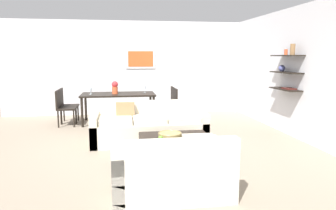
{
  "coord_description": "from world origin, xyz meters",
  "views": [
    {
      "loc": [
        -0.58,
        -5.68,
        1.67
      ],
      "look_at": [
        0.33,
        0.2,
        0.75
      ],
      "focal_mm": 33.24,
      "sensor_mm": 36.0,
      "label": 1
    }
  ],
  "objects_px": {
    "coffee_table": "(176,149)",
    "wine_glass_left_near": "(90,90)",
    "dining_chair_left_far": "(66,103)",
    "decorative_bowl": "(170,135)",
    "apple_on_coffee_table": "(161,138)",
    "dining_chair_left_near": "(63,106)",
    "sofa_beige": "(149,127)",
    "loveseat_white": "(172,171)",
    "wine_glass_right_far": "(145,88)",
    "dining_chair_right_far": "(169,101)",
    "dining_chair_right_near": "(171,103)",
    "dining_table": "(118,96)",
    "wine_glass_left_far": "(91,90)",
    "centerpiece_vase": "(115,87)"
  },
  "relations": [
    {
      "from": "dining_chair_left_near",
      "to": "wine_glass_left_far",
      "type": "height_order",
      "value": "wine_glass_left_far"
    },
    {
      "from": "coffee_table",
      "to": "dining_chair_left_near",
      "type": "bearing_deg",
      "value": 127.46
    },
    {
      "from": "centerpiece_vase",
      "to": "dining_table",
      "type": "bearing_deg",
      "value": 23.08
    },
    {
      "from": "apple_on_coffee_table",
      "to": "dining_chair_left_near",
      "type": "relative_size",
      "value": 0.08
    },
    {
      "from": "decorative_bowl",
      "to": "coffee_table",
      "type": "bearing_deg",
      "value": -32.17
    },
    {
      "from": "dining_chair_right_near",
      "to": "dining_chair_left_near",
      "type": "bearing_deg",
      "value": 180.0
    },
    {
      "from": "sofa_beige",
      "to": "dining_chair_left_near",
      "type": "xyz_separation_m",
      "value": [
        -1.92,
        1.72,
        0.21
      ]
    },
    {
      "from": "dining_chair_right_far",
      "to": "wine_glass_right_far",
      "type": "height_order",
      "value": "wine_glass_right_far"
    },
    {
      "from": "apple_on_coffee_table",
      "to": "dining_chair_right_far",
      "type": "relative_size",
      "value": 0.08
    },
    {
      "from": "sofa_beige",
      "to": "wine_glass_right_far",
      "type": "bearing_deg",
      "value": 87.43
    },
    {
      "from": "apple_on_coffee_table",
      "to": "wine_glass_right_far",
      "type": "height_order",
      "value": "wine_glass_right_far"
    },
    {
      "from": "decorative_bowl",
      "to": "dining_chair_left_near",
      "type": "distance_m",
      "value": 3.61
    },
    {
      "from": "decorative_bowl",
      "to": "apple_on_coffee_table",
      "type": "bearing_deg",
      "value": -136.94
    },
    {
      "from": "sofa_beige",
      "to": "dining_table",
      "type": "xyz_separation_m",
      "value": [
        -0.59,
        1.94,
        0.39
      ]
    },
    {
      "from": "coffee_table",
      "to": "wine_glass_right_far",
      "type": "bearing_deg",
      "value": 94.24
    },
    {
      "from": "apple_on_coffee_table",
      "to": "dining_chair_left_far",
      "type": "relative_size",
      "value": 0.08
    },
    {
      "from": "wine_glass_left_far",
      "to": "decorative_bowl",
      "type": "bearing_deg",
      "value": -64.73
    },
    {
      "from": "dining_chair_left_far",
      "to": "dining_chair_left_near",
      "type": "height_order",
      "value": "same"
    },
    {
      "from": "sofa_beige",
      "to": "dining_chair_left_far",
      "type": "height_order",
      "value": "dining_chair_left_far"
    },
    {
      "from": "dining_table",
      "to": "dining_chair_left_near",
      "type": "height_order",
      "value": "dining_chair_left_near"
    },
    {
      "from": "coffee_table",
      "to": "wine_glass_left_near",
      "type": "bearing_deg",
      "value": 117.9
    },
    {
      "from": "coffee_table",
      "to": "wine_glass_left_far",
      "type": "height_order",
      "value": "wine_glass_left_far"
    },
    {
      "from": "sofa_beige",
      "to": "loveseat_white",
      "type": "xyz_separation_m",
      "value": [
        0.06,
        -2.44,
        0.0
      ]
    },
    {
      "from": "decorative_bowl",
      "to": "dining_chair_left_far",
      "type": "height_order",
      "value": "dining_chair_left_far"
    },
    {
      "from": "coffee_table",
      "to": "wine_glass_left_near",
      "type": "height_order",
      "value": "wine_glass_left_near"
    },
    {
      "from": "loveseat_white",
      "to": "dining_table",
      "type": "distance_m",
      "value": 4.44
    },
    {
      "from": "dining_chair_left_far",
      "to": "coffee_table",
      "type": "bearing_deg",
      "value": -56.19
    },
    {
      "from": "dining_table",
      "to": "dining_chair_left_far",
      "type": "height_order",
      "value": "dining_chair_left_far"
    },
    {
      "from": "sofa_beige",
      "to": "wine_glass_left_near",
      "type": "height_order",
      "value": "wine_glass_left_near"
    },
    {
      "from": "wine_glass_left_near",
      "to": "wine_glass_right_far",
      "type": "relative_size",
      "value": 0.86
    },
    {
      "from": "dining_chair_left_far",
      "to": "centerpiece_vase",
      "type": "relative_size",
      "value": 2.75
    },
    {
      "from": "dining_table",
      "to": "wine_glass_left_far",
      "type": "bearing_deg",
      "value": 170.31
    },
    {
      "from": "decorative_bowl",
      "to": "wine_glass_left_near",
      "type": "distance_m",
      "value": 3.37
    },
    {
      "from": "sofa_beige",
      "to": "wine_glass_left_near",
      "type": "xyz_separation_m",
      "value": [
        -1.27,
        1.82,
        0.56
      ]
    },
    {
      "from": "decorative_bowl",
      "to": "apple_on_coffee_table",
      "type": "height_order",
      "value": "decorative_bowl"
    },
    {
      "from": "sofa_beige",
      "to": "dining_chair_right_far",
      "type": "height_order",
      "value": "dining_chair_right_far"
    },
    {
      "from": "sofa_beige",
      "to": "dining_chair_right_far",
      "type": "xyz_separation_m",
      "value": [
        0.74,
        2.15,
        0.21
      ]
    },
    {
      "from": "coffee_table",
      "to": "dining_chair_right_near",
      "type": "distance_m",
      "value": 2.99
    },
    {
      "from": "loveseat_white",
      "to": "dining_chair_left_far",
      "type": "height_order",
      "value": "dining_chair_left_far"
    },
    {
      "from": "wine_glass_right_far",
      "to": "centerpiece_vase",
      "type": "distance_m",
      "value": 0.78
    },
    {
      "from": "dining_chair_left_far",
      "to": "apple_on_coffee_table",
      "type": "bearing_deg",
      "value": -60.2
    },
    {
      "from": "dining_chair_right_near",
      "to": "wine_glass_right_far",
      "type": "height_order",
      "value": "wine_glass_right_far"
    },
    {
      "from": "centerpiece_vase",
      "to": "apple_on_coffee_table",
      "type": "bearing_deg",
      "value": -77.11
    },
    {
      "from": "loveseat_white",
      "to": "dining_chair_right_near",
      "type": "distance_m",
      "value": 4.22
    },
    {
      "from": "dining_chair_left_near",
      "to": "wine_glass_left_near",
      "type": "distance_m",
      "value": 0.74
    },
    {
      "from": "decorative_bowl",
      "to": "wine_glass_right_far",
      "type": "bearing_deg",
      "value": 92.69
    },
    {
      "from": "coffee_table",
      "to": "wine_glass_left_near",
      "type": "xyz_separation_m",
      "value": [
        -1.61,
        3.04,
        0.66
      ]
    },
    {
      "from": "coffee_table",
      "to": "sofa_beige",
      "type": "bearing_deg",
      "value": 105.36
    },
    {
      "from": "dining_chair_left_far",
      "to": "dining_chair_right_near",
      "type": "xyz_separation_m",
      "value": [
        2.66,
        -0.42,
        0.0
      ]
    },
    {
      "from": "dining_chair_left_near",
      "to": "wine_glass_left_far",
      "type": "relative_size",
      "value": 6.01
    }
  ]
}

